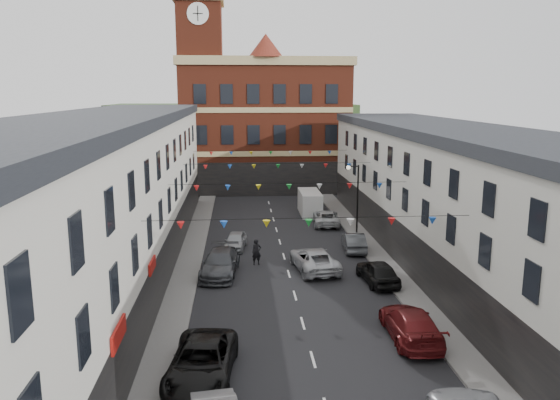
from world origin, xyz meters
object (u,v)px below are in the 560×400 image
object	(u,v)px
car_left_d	(220,263)
pedestrian	(257,252)
car_right_c	(411,324)
car_right_e	(354,242)
moving_car	(314,259)
car_right_d	(378,272)
car_left_e	(235,241)
street_lamp	(355,190)
white_van	(310,203)
car_left_c	(202,362)
car_right_f	(326,218)

from	to	relation	value
car_left_d	pedestrian	bearing A→B (deg)	44.62
car_left_d	car_right_c	bearing A→B (deg)	-40.76
car_right_e	moving_car	distance (m)	5.73
car_right_c	car_right_d	bearing A→B (deg)	-91.80
car_right_d	pedestrian	distance (m)	8.77
car_left_d	car_left_e	xyz separation A→B (m)	(1.00, 6.08, -0.15)
street_lamp	car_right_d	xyz separation A→B (m)	(-1.05, -12.22, -3.14)
white_van	moving_car	bearing A→B (deg)	-95.85
car_left_c	car_left_e	size ratio (longest dim) A/B	1.51
car_right_d	white_van	bearing A→B (deg)	-90.45
car_right_c	car_right_f	size ratio (longest dim) A/B	1.10
car_right_c	moving_car	bearing A→B (deg)	-72.18
car_left_e	moving_car	distance (m)	7.77
moving_car	white_van	xyz separation A→B (m)	(2.00, 17.55, 0.36)
car_right_c	pedestrian	bearing A→B (deg)	-58.89
white_van	car_left_d	bearing A→B (deg)	-114.31
car_right_c	white_van	distance (m)	28.53
car_right_e	moving_car	size ratio (longest dim) A/B	0.77
car_left_e	pedestrian	xyz separation A→B (m)	(1.51, -4.10, 0.27)
street_lamp	car_left_e	distance (m)	11.29
car_right_d	white_van	world-z (taller)	white_van
car_left_e	pedestrian	distance (m)	4.38
car_left_d	moving_car	distance (m)	6.42
car_left_e	pedestrian	bearing A→B (deg)	-61.96
car_left_e	car_right_c	size ratio (longest dim) A/B	0.70
car_left_e	car_right_f	xyz separation A→B (m)	(8.29, 7.19, 0.04)
car_right_e	car_left_d	bearing A→B (deg)	30.10
car_left_c	car_right_e	size ratio (longest dim) A/B	1.34
car_left_e	white_van	distance (m)	14.08
car_left_d	car_right_c	size ratio (longest dim) A/B	1.02
car_right_e	car_left_e	bearing A→B (deg)	-3.22
street_lamp	pedestrian	bearing A→B (deg)	-137.82
car_right_c	car_right_f	world-z (taller)	car_right_c
white_van	street_lamp	bearing A→B (deg)	-70.89
pedestrian	moving_car	bearing A→B (deg)	-36.34
white_van	pedestrian	world-z (taller)	white_van
car_right_c	white_van	xyz separation A→B (m)	(-1.30, 28.50, 0.34)
car_right_f	car_left_c	bearing A→B (deg)	75.73
moving_car	car_left_d	bearing A→B (deg)	-3.29
car_left_d	car_right_f	xyz separation A→B (m)	(9.30, 13.27, -0.12)
street_lamp	car_right_f	xyz separation A→B (m)	(-1.86, 3.46, -3.22)
car_left_e	moving_car	xyz separation A→B (m)	(5.40, -5.58, 0.12)
pedestrian	car_left_c	bearing A→B (deg)	-115.99
car_left_c	car_right_c	xyz separation A→B (m)	(10.06, 3.14, -0.01)
car_left_d	moving_car	xyz separation A→B (m)	(6.40, 0.50, -0.04)
car_right_f	moving_car	distance (m)	13.10
car_left_c	car_left_e	world-z (taller)	car_left_c
car_left_e	car_right_c	xyz separation A→B (m)	(8.70, -16.53, 0.14)
car_left_c	car_right_e	bearing A→B (deg)	66.05
car_right_e	car_right_d	bearing A→B (deg)	94.30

